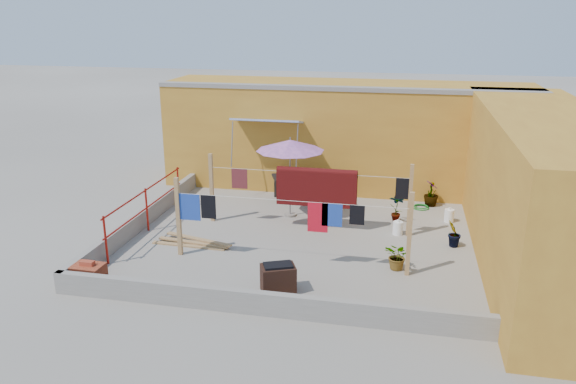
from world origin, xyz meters
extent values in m
plane|color=#9E998E|center=(0.00, 0.00, 0.00)|extent=(80.00, 80.00, 0.00)
cube|color=#C0872A|center=(0.50, 4.70, 1.60)|extent=(11.00, 2.40, 3.20)
cube|color=gray|center=(0.50, 3.65, 3.15)|extent=(11.00, 0.35, 0.12)
cube|color=#2D51B2|center=(-1.60, 3.15, 2.25)|extent=(2.00, 0.79, 0.22)
cylinder|color=gray|center=(-2.55, 2.78, 1.60)|extent=(0.03, 0.30, 1.28)
cylinder|color=gray|center=(-0.65, 2.78, 1.60)|extent=(0.03, 0.30, 1.28)
cube|color=#C0872A|center=(5.20, 0.00, 1.60)|extent=(2.40, 9.00, 3.20)
cube|color=gray|center=(0.00, -3.58, 0.22)|extent=(8.30, 0.16, 0.44)
cube|color=gray|center=(-4.08, 0.00, 0.22)|extent=(0.16, 7.30, 0.44)
cylinder|color=#A01810|center=(-3.85, -2.20, 0.55)|extent=(0.05, 0.05, 1.10)
cylinder|color=#A01810|center=(-3.85, -0.20, 0.55)|extent=(0.05, 0.05, 1.10)
cylinder|color=#A01810|center=(-3.85, 1.80, 0.55)|extent=(0.05, 0.05, 1.10)
cylinder|color=#A01810|center=(-3.85, -0.20, 1.05)|extent=(0.04, 4.20, 0.04)
cylinder|color=#A01810|center=(-3.85, -0.20, 0.60)|extent=(0.04, 4.20, 0.04)
cube|color=tan|center=(-2.50, -1.40, 0.90)|extent=(0.09, 0.09, 1.80)
cube|color=tan|center=(2.50, -1.40, 0.90)|extent=(0.09, 0.09, 1.80)
cube|color=tan|center=(2.50, 0.80, 0.90)|extent=(0.09, 0.09, 1.80)
cube|color=tan|center=(-2.50, 0.80, 0.90)|extent=(0.09, 0.09, 1.80)
cylinder|color=silver|center=(0.00, -1.40, 1.45)|extent=(5.00, 0.01, 0.01)
cylinder|color=silver|center=(0.00, 0.80, 1.45)|extent=(5.00, 0.01, 0.01)
cube|color=#440B0B|center=(0.23, 0.80, 1.06)|extent=(1.99, 0.22, 0.88)
cube|color=black|center=(2.30, 0.80, 1.19)|extent=(0.31, 0.02, 0.52)
cube|color=maroon|center=(-1.75, 0.80, 1.19)|extent=(0.41, 0.02, 0.52)
cube|color=#1E3FA5|center=(-2.22, -1.40, 1.15)|extent=(0.47, 0.02, 0.60)
cube|color=black|center=(-1.79, -1.40, 1.18)|extent=(0.33, 0.02, 0.53)
cube|color=red|center=(0.61, -1.40, 1.12)|extent=(0.43, 0.02, 0.65)
cube|color=#1E3FA5|center=(0.91, -1.40, 1.20)|extent=(0.43, 0.02, 0.50)
cube|color=black|center=(1.42, -1.40, 1.24)|extent=(0.31, 0.02, 0.42)
cylinder|color=gray|center=(-0.60, 1.58, 0.03)|extent=(0.32, 0.32, 0.05)
cylinder|color=gray|center=(-0.60, 1.58, 1.02)|extent=(0.04, 0.04, 2.04)
cone|color=#D271BC|center=(-0.60, 1.58, 1.94)|extent=(1.78, 1.78, 0.28)
cylinder|color=gray|center=(-0.60, 1.58, 2.10)|extent=(0.04, 0.04, 0.09)
cube|color=black|center=(-0.62, 3.01, 0.68)|extent=(1.68, 1.25, 0.06)
cube|color=black|center=(-1.13, 2.49, 0.33)|extent=(0.06, 0.06, 0.66)
cube|color=black|center=(-1.35, 3.05, 0.33)|extent=(0.06, 0.06, 0.66)
cube|color=black|center=(0.10, 2.96, 0.33)|extent=(0.06, 0.06, 0.66)
cube|color=black|center=(-0.12, 3.53, 0.33)|extent=(0.06, 0.06, 0.66)
cube|color=#993C23|center=(-3.70, -3.20, 0.22)|extent=(0.62, 0.46, 0.44)
cube|color=#AB4028|center=(-3.70, -3.20, 0.49)|extent=(0.28, 0.14, 0.09)
cube|color=tan|center=(-2.49, -0.95, 0.02)|extent=(1.79, 0.19, 0.04)
cube|color=tan|center=(-2.41, -0.83, 0.06)|extent=(1.79, 0.34, 0.04)
cube|color=tan|center=(-2.33, -0.71, 0.10)|extent=(1.76, 0.58, 0.04)
cube|color=#321A13|center=(0.05, -2.68, 0.27)|extent=(0.77, 0.66, 0.55)
cube|color=black|center=(0.05, -2.68, 0.57)|extent=(0.63, 0.52, 0.04)
cylinder|color=white|center=(1.15, -3.20, 0.03)|extent=(0.51, 0.51, 0.07)
torus|color=white|center=(1.15, -3.20, 0.07)|extent=(0.54, 0.54, 0.06)
cylinder|color=white|center=(3.54, 1.98, 0.17)|extent=(0.25, 0.25, 0.34)
cylinder|color=white|center=(3.54, 1.98, 0.36)|extent=(0.07, 0.07, 0.06)
cylinder|color=white|center=(2.25, 0.82, 0.17)|extent=(0.24, 0.24, 0.33)
cylinder|color=white|center=(2.25, 0.82, 0.35)|extent=(0.07, 0.07, 0.06)
torus|color=#1A7521|center=(2.85, 2.93, 0.02)|extent=(0.47, 0.47, 0.03)
torus|color=#1A7521|center=(2.85, 2.93, 0.05)|extent=(0.39, 0.39, 0.03)
imported|color=#1A5C1A|center=(0.20, 2.61, 0.40)|extent=(0.87, 0.80, 0.80)
imported|color=#1A5C1A|center=(3.11, 3.20, 0.37)|extent=(0.52, 0.52, 0.73)
imported|color=#1A5C1A|center=(2.19, 1.72, 0.37)|extent=(0.45, 0.36, 0.74)
imported|color=#1A5C1A|center=(3.54, 0.29, 0.33)|extent=(0.40, 0.44, 0.66)
imported|color=#1A5C1A|center=(2.30, -1.19, 0.30)|extent=(0.71, 0.69, 0.60)
camera|label=1|loc=(2.27, -12.27, 5.20)|focal=35.00mm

